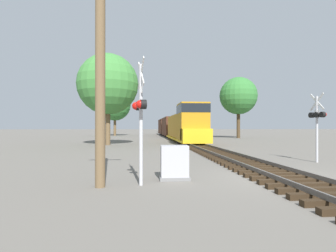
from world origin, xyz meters
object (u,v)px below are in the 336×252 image
(freight_train, at_px, (173,127))
(tree_mid_background, at_px, (238,96))
(tree_far_right, at_px, (108,84))
(crossing_signal_far, at_px, (317,119))
(crossing_signal_near, at_px, (140,111))
(utility_pole, at_px, (100,71))
(relay_cabinet, at_px, (174,163))
(tree_deep_background, at_px, (115,105))

(freight_train, distance_m, tree_mid_background, 12.34)
(tree_far_right, distance_m, tree_mid_background, 24.68)
(tree_far_right, xyz_separation_m, tree_mid_background, (19.54, 15.06, 0.76))
(crossing_signal_far, bearing_deg, tree_far_right, 31.04)
(crossing_signal_far, xyz_separation_m, tree_mid_background, (6.54, 29.52, 4.75))
(crossing_signal_near, relative_size, tree_far_right, 0.43)
(crossing_signal_far, bearing_deg, crossing_signal_near, 105.63)
(utility_pole, bearing_deg, tree_mid_background, 63.48)
(freight_train, relative_size, relay_cabinet, 36.56)
(freight_train, xyz_separation_m, crossing_signal_far, (4.20, -32.71, 0.42))
(tree_far_right, xyz_separation_m, tree_deep_background, (-2.50, 29.01, 0.22))
(tree_mid_background, bearing_deg, utility_pole, -116.52)
(utility_pole, xyz_separation_m, tree_deep_background, (-4.90, 48.29, 2.91))
(tree_far_right, bearing_deg, freight_train, 64.26)
(utility_pole, relative_size, tree_mid_background, 0.69)
(relay_cabinet, xyz_separation_m, tree_far_right, (-4.86, 18.30, 5.72))
(crossing_signal_far, xyz_separation_m, utility_pole, (-10.60, -4.82, 1.31))
(tree_mid_background, bearing_deg, crossing_signal_near, -114.93)
(crossing_signal_near, relative_size, tree_mid_background, 0.40)
(relay_cabinet, height_order, utility_pole, utility_pole)
(crossing_signal_near, height_order, crossing_signal_far, crossing_signal_near)
(crossing_signal_far, xyz_separation_m, relay_cabinet, (-8.14, -3.84, -1.73))
(crossing_signal_far, relative_size, tree_mid_background, 0.36)
(crossing_signal_far, bearing_deg, freight_train, -3.59)
(freight_train, bearing_deg, tree_mid_background, -16.56)
(relay_cabinet, relative_size, utility_pole, 0.17)
(freight_train, bearing_deg, tree_deep_background, 136.40)
(tree_mid_background, height_order, tree_deep_background, tree_mid_background)
(crossing_signal_far, height_order, tree_far_right, tree_far_right)
(utility_pole, height_order, tree_mid_background, tree_mid_background)
(tree_far_right, distance_m, tree_deep_background, 29.12)
(freight_train, relative_size, tree_deep_background, 4.53)
(crossing_signal_near, relative_size, utility_pole, 0.58)
(relay_cabinet, xyz_separation_m, tree_mid_background, (14.68, 33.36, 6.48))
(crossing_signal_near, xyz_separation_m, tree_mid_background, (15.89, 34.19, 4.68))
(freight_train, height_order, utility_pole, utility_pole)
(crossing_signal_near, distance_m, utility_pole, 1.76)
(crossing_signal_far, relative_size, relay_cabinet, 3.01)
(crossing_signal_near, bearing_deg, utility_pole, -95.25)
(freight_train, bearing_deg, utility_pole, -99.67)
(tree_deep_background, bearing_deg, crossing_signal_far, -70.38)
(tree_far_right, bearing_deg, utility_pole, -82.91)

